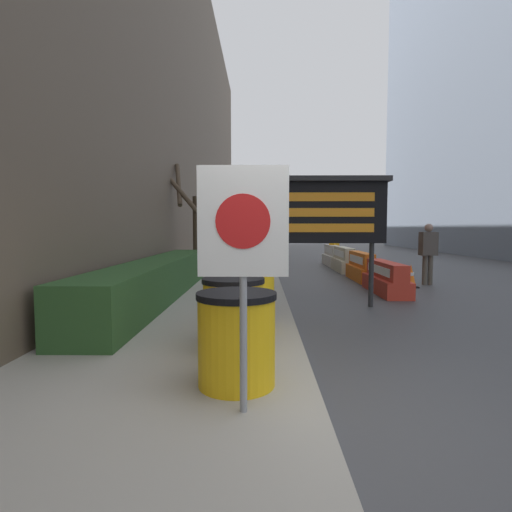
# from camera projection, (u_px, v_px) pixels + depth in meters

# --- Properties ---
(ground_plane) EXTENTS (120.00, 120.00, 0.00)m
(ground_plane) POSITION_uv_depth(u_px,v_px,m) (327.00, 425.00, 3.26)
(ground_plane) COLOR #3F3F42
(sidewalk_left) EXTENTS (3.32, 56.00, 0.12)m
(sidewalk_left) POSITION_uv_depth(u_px,v_px,m) (125.00, 416.00, 3.28)
(sidewalk_left) COLOR gray
(sidewalk_left) RESTS_ON ground_plane
(building_left_facade) EXTENTS (0.40, 50.40, 14.35)m
(building_left_facade) POSITION_uv_depth(u_px,v_px,m) (166.00, 51.00, 12.57)
(building_left_facade) COLOR brown
(building_left_facade) RESTS_ON ground_plane
(hedge_strip) EXTENTS (0.90, 7.74, 0.81)m
(hedge_strip) POSITION_uv_depth(u_px,v_px,m) (158.00, 279.00, 8.50)
(hedge_strip) COLOR #284C23
(hedge_strip) RESTS_ON sidewalk_left
(bare_tree) EXTENTS (1.70, 1.40, 3.58)m
(bare_tree) POSITION_uv_depth(u_px,v_px,m) (197.00, 220.00, 12.58)
(bare_tree) COLOR #4C3D2D
(bare_tree) RESTS_ON sidewalk_left
(barrel_drum_foreground) EXTENTS (0.76, 0.76, 0.89)m
(barrel_drum_foreground) POSITION_uv_depth(u_px,v_px,m) (237.00, 339.00, 3.76)
(barrel_drum_foreground) COLOR yellow
(barrel_drum_foreground) RESTS_ON sidewalk_left
(barrel_drum_middle) EXTENTS (0.76, 0.76, 0.89)m
(barrel_drum_middle) POSITION_uv_depth(u_px,v_px,m) (233.00, 314.00, 4.82)
(barrel_drum_middle) COLOR yellow
(barrel_drum_middle) RESTS_ON sidewalk_left
(barrel_drum_back) EXTENTS (0.76, 0.76, 0.89)m
(barrel_drum_back) POSITION_uv_depth(u_px,v_px,m) (250.00, 299.00, 5.88)
(barrel_drum_back) COLOR yellow
(barrel_drum_back) RESTS_ON sidewalk_left
(warning_sign) EXTENTS (0.71, 0.08, 1.97)m
(warning_sign) POSITION_uv_depth(u_px,v_px,m) (243.00, 239.00, 3.12)
(warning_sign) COLOR gray
(warning_sign) RESTS_ON sidewalk_left
(message_board) EXTENTS (2.69, 0.36, 2.63)m
(message_board) POSITION_uv_depth(u_px,v_px,m) (321.00, 211.00, 8.02)
(message_board) COLOR #28282B
(message_board) RESTS_ON ground_plane
(jersey_barrier_red_striped) EXTENTS (0.62, 2.18, 0.78)m
(jersey_barrier_red_striped) POSITION_uv_depth(u_px,v_px,m) (386.00, 279.00, 9.82)
(jersey_barrier_red_striped) COLOR red
(jersey_barrier_red_striped) RESTS_ON ground_plane
(jersey_barrier_orange_near) EXTENTS (0.52, 2.03, 0.86)m
(jersey_barrier_orange_near) POSITION_uv_depth(u_px,v_px,m) (361.00, 268.00, 12.25)
(jersey_barrier_orange_near) COLOR orange
(jersey_barrier_orange_near) RESTS_ON ground_plane
(jersey_barrier_cream) EXTENTS (0.60, 2.13, 0.89)m
(jersey_barrier_cream) POSITION_uv_depth(u_px,v_px,m) (344.00, 261.00, 14.82)
(jersey_barrier_cream) COLOR beige
(jersey_barrier_cream) RESTS_ON ground_plane
(jersey_barrier_white) EXTENTS (0.56, 2.16, 0.87)m
(jersey_barrier_white) POSITION_uv_depth(u_px,v_px,m) (332.00, 256.00, 17.20)
(jersey_barrier_white) COLOR silver
(jersey_barrier_white) RESTS_ON ground_plane
(traffic_cone_near) EXTENTS (0.35, 0.35, 0.63)m
(traffic_cone_near) POSITION_uv_depth(u_px,v_px,m) (411.00, 276.00, 10.77)
(traffic_cone_near) COLOR black
(traffic_cone_near) RESTS_ON ground_plane
(traffic_light_near_curb) EXTENTS (0.28, 0.45, 3.48)m
(traffic_light_near_curb) POSITION_uv_depth(u_px,v_px,m) (279.00, 212.00, 23.28)
(traffic_light_near_curb) COLOR #2D2D30
(traffic_light_near_curb) RESTS_ON ground_plane
(pedestrian_worker) EXTENTS (0.48, 0.32, 1.73)m
(pedestrian_worker) POSITION_uv_depth(u_px,v_px,m) (428.00, 249.00, 11.23)
(pedestrian_worker) COLOR #514C42
(pedestrian_worker) RESTS_ON ground_plane
(pedestrian_passerby) EXTENTS (0.49, 0.51, 1.68)m
(pedestrian_passerby) POSITION_uv_depth(u_px,v_px,m) (334.00, 242.00, 17.46)
(pedestrian_passerby) COLOR #514C42
(pedestrian_passerby) RESTS_ON ground_plane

